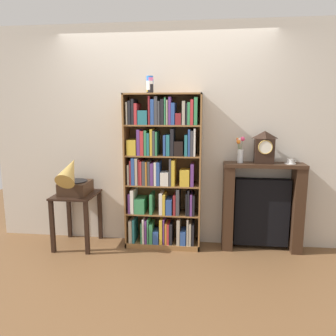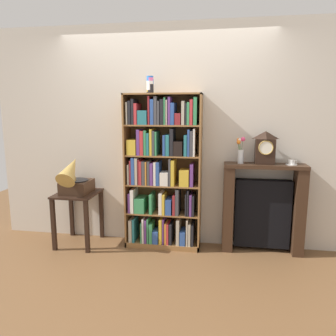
{
  "view_description": "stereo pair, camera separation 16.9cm",
  "coord_description": "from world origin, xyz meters",
  "px_view_note": "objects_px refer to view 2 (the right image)",
  "views": [
    {
      "loc": [
        0.49,
        -3.52,
        1.63
      ],
      "look_at": [
        0.06,
        0.14,
        0.96
      ],
      "focal_mm": 34.44,
      "sensor_mm": 36.0,
      "label": 1
    },
    {
      "loc": [
        0.66,
        -3.49,
        1.63
      ],
      "look_at": [
        0.06,
        0.14,
        0.96
      ],
      "focal_mm": 34.44,
      "sensor_mm": 36.0,
      "label": 2
    }
  ],
  "objects_px": {
    "fireplace_mantel": "(263,209)",
    "teacup_with_saucer": "(292,163)",
    "mantel_clock": "(265,148)",
    "flower_vase": "(241,151)",
    "cup_stack": "(150,85)",
    "side_table_left": "(78,206)",
    "bookshelf": "(162,174)",
    "gramophone": "(74,178)"
  },
  "relations": [
    {
      "from": "mantel_clock",
      "to": "flower_vase",
      "type": "bearing_deg",
      "value": -179.86
    },
    {
      "from": "bookshelf",
      "to": "mantel_clock",
      "type": "distance_m",
      "value": 1.2
    },
    {
      "from": "gramophone",
      "to": "mantel_clock",
      "type": "height_order",
      "value": "mantel_clock"
    },
    {
      "from": "bookshelf",
      "to": "cup_stack",
      "type": "bearing_deg",
      "value": 174.52
    },
    {
      "from": "gramophone",
      "to": "fireplace_mantel",
      "type": "xyz_separation_m",
      "value": [
        2.18,
        0.23,
        -0.33
      ]
    },
    {
      "from": "gramophone",
      "to": "fireplace_mantel",
      "type": "relative_size",
      "value": 0.51
    },
    {
      "from": "fireplace_mantel",
      "to": "teacup_with_saucer",
      "type": "height_order",
      "value": "teacup_with_saucer"
    },
    {
      "from": "bookshelf",
      "to": "flower_vase",
      "type": "xyz_separation_m",
      "value": [
        0.89,
        0.03,
        0.29
      ]
    },
    {
      "from": "cup_stack",
      "to": "side_table_left",
      "type": "height_order",
      "value": "cup_stack"
    },
    {
      "from": "mantel_clock",
      "to": "flower_vase",
      "type": "relative_size",
      "value": 1.22
    },
    {
      "from": "teacup_with_saucer",
      "to": "cup_stack",
      "type": "bearing_deg",
      "value": -179.33
    },
    {
      "from": "gramophone",
      "to": "side_table_left",
      "type": "bearing_deg",
      "value": 90.0
    },
    {
      "from": "bookshelf",
      "to": "cup_stack",
      "type": "height_order",
      "value": "cup_stack"
    },
    {
      "from": "fireplace_mantel",
      "to": "teacup_with_saucer",
      "type": "relative_size",
      "value": 8.13
    },
    {
      "from": "flower_vase",
      "to": "fireplace_mantel",
      "type": "bearing_deg",
      "value": 4.66
    },
    {
      "from": "side_table_left",
      "to": "cup_stack",
      "type": "bearing_deg",
      "value": 7.57
    },
    {
      "from": "side_table_left",
      "to": "fireplace_mantel",
      "type": "xyz_separation_m",
      "value": [
        2.18,
        0.15,
        0.03
      ]
    },
    {
      "from": "gramophone",
      "to": "teacup_with_saucer",
      "type": "xyz_separation_m",
      "value": [
        2.46,
        0.21,
        0.22
      ]
    },
    {
      "from": "gramophone",
      "to": "teacup_with_saucer",
      "type": "height_order",
      "value": "gramophone"
    },
    {
      "from": "bookshelf",
      "to": "gramophone",
      "type": "height_order",
      "value": "bookshelf"
    },
    {
      "from": "cup_stack",
      "to": "flower_vase",
      "type": "relative_size",
      "value": 0.64
    },
    {
      "from": "bookshelf",
      "to": "cup_stack",
      "type": "relative_size",
      "value": 9.49
    },
    {
      "from": "bookshelf",
      "to": "mantel_clock",
      "type": "bearing_deg",
      "value": 1.42
    },
    {
      "from": "bookshelf",
      "to": "teacup_with_saucer",
      "type": "bearing_deg",
      "value": 1.25
    },
    {
      "from": "fireplace_mantel",
      "to": "flower_vase",
      "type": "xyz_separation_m",
      "value": [
        -0.28,
        -0.02,
        0.67
      ]
    },
    {
      "from": "gramophone",
      "to": "mantel_clock",
      "type": "relative_size",
      "value": 1.44
    },
    {
      "from": "cup_stack",
      "to": "mantel_clock",
      "type": "height_order",
      "value": "cup_stack"
    },
    {
      "from": "mantel_clock",
      "to": "teacup_with_saucer",
      "type": "xyz_separation_m",
      "value": [
        0.29,
        0.0,
        -0.16
      ]
    },
    {
      "from": "cup_stack",
      "to": "fireplace_mantel",
      "type": "bearing_deg",
      "value": 1.64
    },
    {
      "from": "cup_stack",
      "to": "teacup_with_saucer",
      "type": "distance_m",
      "value": 1.79
    },
    {
      "from": "mantel_clock",
      "to": "fireplace_mantel",
      "type": "bearing_deg",
      "value": 60.47
    },
    {
      "from": "side_table_left",
      "to": "fireplace_mantel",
      "type": "height_order",
      "value": "fireplace_mantel"
    },
    {
      "from": "mantel_clock",
      "to": "cup_stack",
      "type": "bearing_deg",
      "value": -179.31
    },
    {
      "from": "gramophone",
      "to": "fireplace_mantel",
      "type": "distance_m",
      "value": 2.22
    },
    {
      "from": "gramophone",
      "to": "mantel_clock",
      "type": "distance_m",
      "value": 2.21
    },
    {
      "from": "flower_vase",
      "to": "teacup_with_saucer",
      "type": "relative_size",
      "value": 2.36
    },
    {
      "from": "gramophone",
      "to": "flower_vase",
      "type": "height_order",
      "value": "flower_vase"
    },
    {
      "from": "gramophone",
      "to": "mantel_clock",
      "type": "xyz_separation_m",
      "value": [
        2.17,
        0.2,
        0.38
      ]
    },
    {
      "from": "cup_stack",
      "to": "side_table_left",
      "type": "distance_m",
      "value": 1.68
    },
    {
      "from": "cup_stack",
      "to": "gramophone",
      "type": "distance_m",
      "value": 1.4
    },
    {
      "from": "bookshelf",
      "to": "side_table_left",
      "type": "relative_size",
      "value": 2.81
    },
    {
      "from": "side_table_left",
      "to": "mantel_clock",
      "type": "relative_size",
      "value": 1.77
    }
  ]
}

